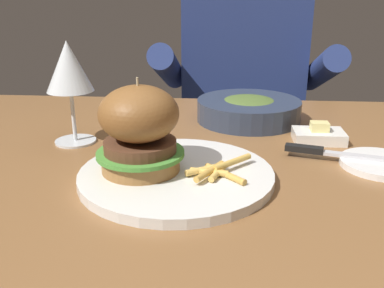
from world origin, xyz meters
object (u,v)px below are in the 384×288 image
burger_sandwich (139,129)px  wine_glass (69,69)px  butter_dish (319,135)px  soup_bowl (249,109)px  main_plate (176,175)px  table_knife (346,154)px  diner_person (240,132)px  bread_plate (381,164)px

burger_sandwich → wine_glass: size_ratio=0.75×
butter_dish → soup_bowl: size_ratio=0.42×
main_plate → soup_bowl: 0.33m
soup_bowl → table_knife: bearing=-57.3°
burger_sandwich → butter_dish: burger_sandwich is taller
table_knife → soup_bowl: bearing=122.7°
burger_sandwich → wine_glass: (-0.15, 0.15, 0.06)m
main_plate → burger_sandwich: burger_sandwich is taller
butter_dish → main_plate: bearing=-142.1°
table_knife → diner_person: size_ratio=0.19×
main_plate → table_knife: (0.26, 0.08, 0.01)m
burger_sandwich → soup_bowl: bearing=61.4°
burger_sandwich → wine_glass: bearing=135.2°
table_knife → butter_dish: butter_dish is taller
soup_bowl → diner_person: size_ratio=0.18×
bread_plate → burger_sandwich: bearing=-168.7°
wine_glass → bread_plate: size_ratio=1.46×
main_plate → wine_glass: (-0.20, 0.15, 0.12)m
table_knife → butter_dish: bearing=103.0°
burger_sandwich → butter_dish: size_ratio=1.50×
main_plate → diner_person: (0.12, 0.77, -0.18)m
bread_plate → butter_dish: 0.13m
burger_sandwich → table_knife: 0.33m
wine_glass → diner_person: bearing=62.9°
diner_person → butter_dish: bearing=-78.8°
bread_plate → butter_dish: (-0.07, 0.11, 0.01)m
wine_glass → butter_dish: 0.45m
main_plate → burger_sandwich: size_ratio=2.09×
burger_sandwich → diner_person: bearing=77.5°
wine_glass → diner_person: diner_person is taller
wine_glass → table_knife: size_ratio=0.78×
bread_plate → diner_person: size_ratio=0.10×
burger_sandwich → diner_person: (0.17, 0.77, -0.25)m
table_knife → bread_plate: bearing=-14.9°
diner_person → bread_plate: bearing=-74.8°
main_plate → bread_plate: main_plate is taller
main_plate → soup_bowl: soup_bowl is taller
diner_person → soup_bowl: bearing=-90.5°
main_plate → table_knife: size_ratio=1.22×
diner_person → wine_glass: bearing=-117.1°
soup_bowl → bread_plate: bearing=-50.7°
bread_plate → diner_person: 0.74m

